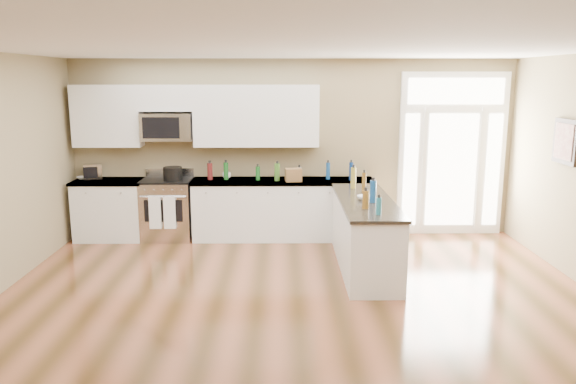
{
  "coord_description": "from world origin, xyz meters",
  "views": [
    {
      "loc": [
        -0.17,
        -4.94,
        2.5
      ],
      "look_at": [
        -0.1,
        2.0,
        1.09
      ],
      "focal_mm": 35.0,
      "sensor_mm": 36.0,
      "label": 1
    }
  ],
  "objects_px": {
    "peninsula_cabinet": "(365,236)",
    "toaster_oven": "(93,171)",
    "stockpot": "(173,173)",
    "kitchen_range": "(168,209)"
  },
  "relations": [
    {
      "from": "peninsula_cabinet",
      "to": "toaster_oven",
      "type": "height_order",
      "value": "toaster_oven"
    },
    {
      "from": "peninsula_cabinet",
      "to": "stockpot",
      "type": "relative_size",
      "value": 7.99
    },
    {
      "from": "kitchen_range",
      "to": "toaster_oven",
      "type": "height_order",
      "value": "toaster_oven"
    },
    {
      "from": "peninsula_cabinet",
      "to": "stockpot",
      "type": "height_order",
      "value": "stockpot"
    },
    {
      "from": "peninsula_cabinet",
      "to": "stockpot",
      "type": "bearing_deg",
      "value": 153.95
    },
    {
      "from": "peninsula_cabinet",
      "to": "kitchen_range",
      "type": "distance_m",
      "value": 3.25
    },
    {
      "from": "toaster_oven",
      "to": "peninsula_cabinet",
      "type": "bearing_deg",
      "value": -38.29
    },
    {
      "from": "kitchen_range",
      "to": "toaster_oven",
      "type": "bearing_deg",
      "value": 173.29
    },
    {
      "from": "stockpot",
      "to": "toaster_oven",
      "type": "bearing_deg",
      "value": 170.11
    },
    {
      "from": "peninsula_cabinet",
      "to": "toaster_oven",
      "type": "relative_size",
      "value": 8.51
    }
  ]
}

